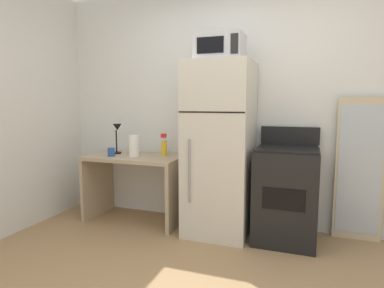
% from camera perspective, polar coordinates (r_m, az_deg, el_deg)
% --- Properties ---
extents(wall_back_white, '(5.00, 0.10, 2.60)m').
position_cam_1_polar(wall_back_white, '(3.67, 9.08, 6.38)').
color(wall_back_white, silver).
rests_on(wall_back_white, ground).
extents(desk, '(1.08, 0.60, 0.75)m').
position_cam_1_polar(desk, '(3.81, -9.76, -5.48)').
color(desk, tan).
rests_on(desk, ground).
extents(desk_lamp, '(0.14, 0.12, 0.35)m').
position_cam_1_polar(desk_lamp, '(3.92, -12.89, 1.80)').
color(desk_lamp, black).
rests_on(desk_lamp, desk).
extents(spray_bottle, '(0.06, 0.06, 0.25)m').
position_cam_1_polar(spray_bottle, '(3.73, -4.88, -0.49)').
color(spray_bottle, yellow).
rests_on(spray_bottle, desk).
extents(coffee_mug, '(0.08, 0.08, 0.09)m').
position_cam_1_polar(coffee_mug, '(3.78, -13.84, -1.37)').
color(coffee_mug, '#264C99').
rests_on(coffee_mug, desk).
extents(paper_towel_roll, '(0.11, 0.11, 0.24)m').
position_cam_1_polar(paper_towel_roll, '(3.70, -10.05, -0.31)').
color(paper_towel_roll, white).
rests_on(paper_towel_roll, desk).
extents(refrigerator, '(0.64, 0.67, 1.75)m').
position_cam_1_polar(refrigerator, '(3.35, 4.81, -0.91)').
color(refrigerator, beige).
rests_on(refrigerator, ground).
extents(microwave, '(0.46, 0.35, 0.26)m').
position_cam_1_polar(microwave, '(3.34, 4.90, 16.36)').
color(microwave, '#B7B7BC').
rests_on(microwave, refrigerator).
extents(oven_range, '(0.58, 0.61, 1.10)m').
position_cam_1_polar(oven_range, '(3.35, 16.01, -8.29)').
color(oven_range, black).
rests_on(oven_range, ground).
extents(leaning_mirror, '(0.44, 0.03, 1.40)m').
position_cam_1_polar(leaning_mirror, '(3.58, 27.09, -4.01)').
color(leaning_mirror, '#C6B793').
rests_on(leaning_mirror, ground).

